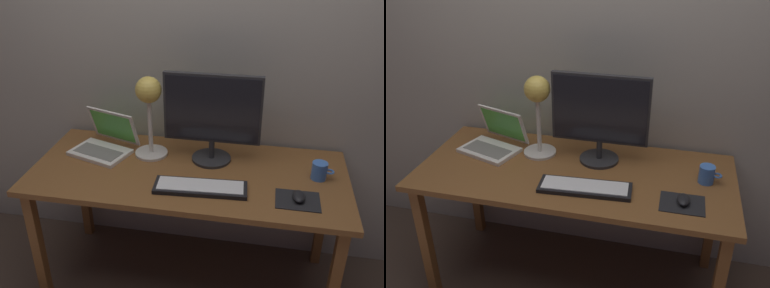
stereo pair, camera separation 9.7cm
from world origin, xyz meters
TOP-DOWN VIEW (x-y plane):
  - ground_plane at (0.00, 0.00)m, footprint 4.80×4.80m
  - back_wall at (0.00, 0.40)m, footprint 4.80×0.06m
  - desk at (0.00, 0.00)m, footprint 1.60×0.70m
  - monitor at (0.10, 0.13)m, footprint 0.50×0.21m
  - keyboard_main at (0.09, -0.16)m, footprint 0.45×0.17m
  - laptop at (-0.49, 0.14)m, footprint 0.37×0.35m
  - desk_lamp at (-0.23, 0.13)m, footprint 0.18×0.18m
  - mousepad at (0.54, -0.17)m, footprint 0.20×0.16m
  - mouse at (0.54, -0.16)m, footprint 0.06×0.10m
  - coffee_mug at (0.65, 0.04)m, footprint 0.11×0.07m

SIDE VIEW (x-z plane):
  - ground_plane at x=0.00m, z-range 0.00..0.00m
  - desk at x=0.00m, z-range 0.29..1.03m
  - mousepad at x=0.54m, z-range 0.74..0.74m
  - keyboard_main at x=0.09m, z-range 0.74..0.76m
  - mouse at x=0.54m, z-range 0.74..0.78m
  - coffee_mug at x=0.65m, z-range 0.74..0.83m
  - laptop at x=-0.49m, z-range 0.69..0.91m
  - monitor at x=0.10m, z-range 0.77..1.24m
  - desk_lamp at x=-0.23m, z-range 0.83..1.27m
  - back_wall at x=0.00m, z-range 0.00..2.60m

